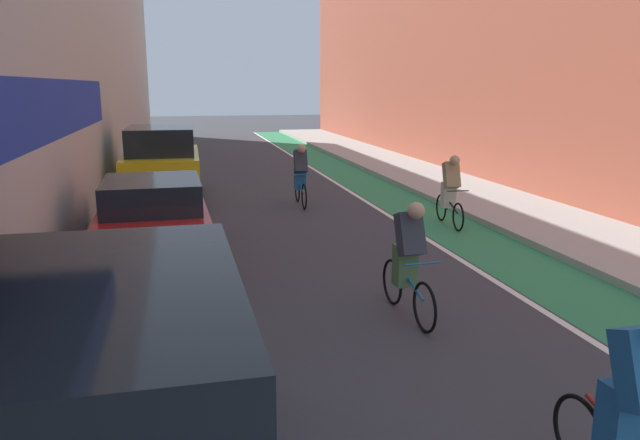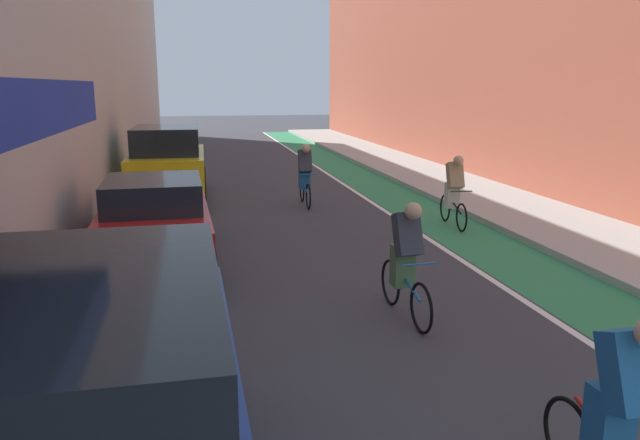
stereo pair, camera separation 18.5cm
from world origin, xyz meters
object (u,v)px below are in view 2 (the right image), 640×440
object	(u,v)px
parked_suv_yellow_cab	(168,162)
parked_sedan_red	(155,220)
parked_suv_blue	(89,423)
cyclist_far	(305,175)
cyclist_lead	(620,414)
cyclist_trailing	(454,188)
cyclist_mid	(406,259)

from	to	relation	value
parked_suv_yellow_cab	parked_sedan_red	bearing A→B (deg)	-89.98
parked_suv_blue	parked_sedan_red	xyz separation A→B (m)	(0.00, 6.92, -0.23)
parked_suv_yellow_cab	cyclist_far	world-z (taller)	parked_suv_yellow_cab
parked_suv_blue	cyclist_lead	size ratio (longest dim) A/B	2.63
parked_sedan_red	parked_suv_yellow_cab	world-z (taller)	parked_suv_yellow_cab
parked_suv_blue	cyclist_trailing	size ratio (longest dim) A/B	2.65
cyclist_trailing	cyclist_lead	bearing A→B (deg)	-106.91
parked_sedan_red	cyclist_lead	distance (m)	8.01
parked_suv_yellow_cab	cyclist_lead	size ratio (longest dim) A/B	2.54
parked_suv_blue	cyclist_mid	distance (m)	5.00
cyclist_mid	parked_suv_yellow_cab	bearing A→B (deg)	109.39
parked_suv_blue	parked_suv_yellow_cab	size ratio (longest dim) A/B	1.04
cyclist_mid	cyclist_trailing	size ratio (longest dim) A/B	1.02
cyclist_mid	cyclist_far	size ratio (longest dim) A/B	1.00
parked_suv_yellow_cab	cyclist_mid	world-z (taller)	parked_suv_yellow_cab
parked_suv_yellow_cab	cyclist_mid	xyz separation A→B (m)	(3.37, -9.57, -0.21)
parked_sedan_red	cyclist_far	distance (m)	5.85
parked_suv_blue	cyclist_lead	distance (m)	3.55
parked_suv_blue	cyclist_lead	world-z (taller)	parked_suv_blue
parked_suv_yellow_cab	cyclist_far	bearing A→B (deg)	-25.27
parked_suv_blue	parked_suv_yellow_cab	xyz separation A→B (m)	(-0.00, 13.27, -0.00)
parked_sedan_red	cyclist_lead	world-z (taller)	cyclist_lead
cyclist_trailing	parked_suv_yellow_cab	bearing A→B (deg)	143.41
parked_suv_blue	parked_sedan_red	world-z (taller)	parked_suv_blue
cyclist_far	cyclist_mid	bearing A→B (deg)	-90.72
parked_suv_blue	cyclist_far	bearing A→B (deg)	73.39
cyclist_trailing	cyclist_mid	bearing A→B (deg)	-120.13
cyclist_lead	cyclist_mid	bearing A→B (deg)	92.37
parked_suv_blue	parked_suv_yellow_cab	bearing A→B (deg)	90.01
cyclist_far	parked_suv_blue	bearing A→B (deg)	-106.61
cyclist_mid	cyclist_trailing	world-z (taller)	cyclist_mid
parked_sedan_red	parked_suv_blue	bearing A→B (deg)	-90.00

